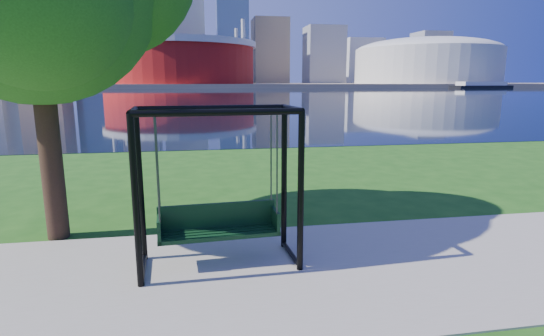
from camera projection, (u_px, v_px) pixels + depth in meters
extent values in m
plane|color=#1E5114|center=(256.00, 261.00, 7.05)|extent=(900.00, 900.00, 0.00)
cube|color=#9E937F|center=(261.00, 274.00, 6.56)|extent=(120.00, 4.00, 0.03)
cube|color=black|center=(201.00, 94.00, 105.53)|extent=(900.00, 180.00, 0.02)
cube|color=#937F60|center=(198.00, 85.00, 302.31)|extent=(900.00, 228.00, 2.00)
cylinder|color=maroon|center=(179.00, 63.00, 229.70)|extent=(80.00, 80.00, 22.00)
cylinder|color=silver|center=(179.00, 45.00, 227.80)|extent=(83.00, 83.00, 3.00)
cylinder|color=silver|center=(237.00, 56.00, 252.55)|extent=(2.00, 2.00, 32.00)
cylinder|color=silver|center=(121.00, 55.00, 241.54)|extent=(2.00, 2.00, 32.00)
cylinder|color=silver|center=(108.00, 50.00, 204.85)|extent=(2.00, 2.00, 32.00)
cylinder|color=silver|center=(243.00, 52.00, 215.86)|extent=(2.00, 2.00, 32.00)
cylinder|color=beige|center=(426.00, 67.00, 254.17)|extent=(84.00, 84.00, 20.00)
ellipsoid|color=beige|center=(427.00, 51.00, 252.37)|extent=(84.00, 84.00, 15.12)
cube|color=#998466|center=(38.00, 13.00, 270.82)|extent=(26.00, 26.00, 88.00)
cube|color=slate|center=(96.00, 15.00, 299.29)|extent=(30.00, 24.00, 95.00)
cube|color=gray|center=(137.00, 29.00, 287.29)|extent=(24.00, 24.00, 72.00)
cube|color=silver|center=(183.00, 29.00, 320.48)|extent=(32.00, 28.00, 80.00)
cube|color=slate|center=(232.00, 42.00, 304.39)|extent=(22.00, 22.00, 58.00)
cube|color=#998466|center=(270.00, 51.00, 324.89)|extent=(26.00, 26.00, 48.00)
cube|color=gray|center=(324.00, 55.00, 322.53)|extent=(28.00, 24.00, 42.00)
cube|color=silver|center=(361.00, 61.00, 353.96)|extent=(30.00, 26.00, 36.00)
cube|color=gray|center=(429.00, 58.00, 342.62)|extent=(24.00, 24.00, 40.00)
cube|color=#998466|center=(463.00, 64.00, 364.59)|extent=(26.00, 26.00, 32.00)
cylinder|color=black|center=(136.00, 204.00, 5.90)|extent=(0.10, 0.10, 2.51)
cylinder|color=black|center=(301.00, 194.00, 6.44)|extent=(0.10, 0.10, 2.51)
cylinder|color=black|center=(140.00, 188.00, 6.84)|extent=(0.10, 0.10, 2.51)
cylinder|color=black|center=(284.00, 180.00, 7.38)|extent=(0.10, 0.10, 2.51)
cylinder|color=black|center=(220.00, 112.00, 5.92)|extent=(2.40, 0.25, 0.10)
cylinder|color=black|center=(213.00, 108.00, 6.86)|extent=(2.40, 0.25, 0.10)
cylinder|color=black|center=(133.00, 111.00, 6.12)|extent=(0.16, 0.99, 0.10)
cylinder|color=black|center=(143.00, 268.00, 6.60)|extent=(0.14, 0.99, 0.08)
cylinder|color=black|center=(293.00, 109.00, 6.66)|extent=(0.16, 0.99, 0.10)
cylinder|color=black|center=(291.00, 254.00, 7.15)|extent=(0.14, 0.99, 0.08)
cube|color=black|center=(219.00, 234.00, 6.78)|extent=(1.94, 0.61, 0.07)
cube|color=black|center=(217.00, 215.00, 6.94)|extent=(1.91, 0.17, 0.41)
cube|color=black|center=(159.00, 229.00, 6.54)|extent=(0.08, 0.49, 0.37)
cube|color=black|center=(275.00, 220.00, 6.96)|extent=(0.08, 0.49, 0.37)
cylinder|color=#3A3A40|center=(157.00, 170.00, 6.16)|extent=(0.03, 0.03, 1.58)
cylinder|color=#3A3A40|center=(277.00, 165.00, 6.57)|extent=(0.03, 0.03, 1.58)
cylinder|color=#3A3A40|center=(158.00, 165.00, 6.55)|extent=(0.03, 0.03, 1.58)
cylinder|color=#3A3A40|center=(271.00, 160.00, 6.96)|extent=(0.03, 0.03, 1.58)
cylinder|color=black|center=(49.00, 135.00, 7.75)|extent=(0.40, 0.40, 3.95)
cube|color=black|center=(481.00, 87.00, 205.51)|extent=(31.98, 12.33, 1.25)
cube|color=white|center=(482.00, 84.00, 205.20)|extent=(25.60, 9.97, 1.87)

